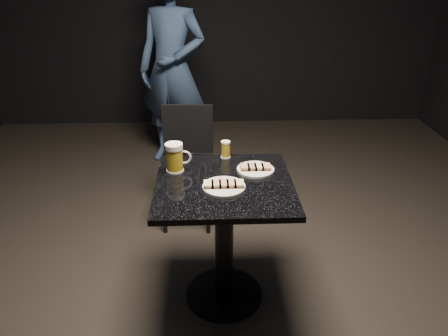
% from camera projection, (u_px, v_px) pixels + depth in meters
% --- Properties ---
extents(floor, '(6.00, 6.00, 0.00)m').
position_uv_depth(floor, '(224.00, 295.00, 2.55)').
color(floor, black).
rests_on(floor, ground).
extents(plate_large, '(0.21, 0.21, 0.01)m').
position_uv_depth(plate_large, '(224.00, 187.00, 2.16)').
color(plate_large, silver).
rests_on(plate_large, table).
extents(plate_small, '(0.20, 0.20, 0.01)m').
position_uv_depth(plate_small, '(255.00, 170.00, 2.34)').
color(plate_small, white).
rests_on(plate_small, table).
extents(patron, '(0.75, 0.62, 1.76)m').
position_uv_depth(patron, '(172.00, 69.00, 3.90)').
color(patron, navy).
rests_on(patron, floor).
extents(table, '(0.70, 0.70, 0.75)m').
position_uv_depth(table, '(224.00, 222.00, 2.33)').
color(table, black).
rests_on(table, floor).
extents(beer_mug, '(0.14, 0.10, 0.16)m').
position_uv_depth(beer_mug, '(175.00, 158.00, 2.31)').
color(beer_mug, silver).
rests_on(beer_mug, table).
extents(beer_tumbler, '(0.06, 0.06, 0.10)m').
position_uv_depth(beer_tumbler, '(226.00, 149.00, 2.48)').
color(beer_tumbler, white).
rests_on(beer_tumbler, table).
extents(chair, '(0.38, 0.38, 0.85)m').
position_uv_depth(chair, '(187.00, 157.00, 3.12)').
color(chair, black).
rests_on(chair, floor).
extents(canapes_on_plate_large, '(0.20, 0.07, 0.02)m').
position_uv_depth(canapes_on_plate_large, '(224.00, 184.00, 2.16)').
color(canapes_on_plate_large, '#4C3521').
rests_on(canapes_on_plate_large, plate_large).
extents(canapes_on_plate_small, '(0.16, 0.07, 0.02)m').
position_uv_depth(canapes_on_plate_small, '(256.00, 167.00, 2.33)').
color(canapes_on_plate_small, '#4C3521').
rests_on(canapes_on_plate_small, plate_small).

